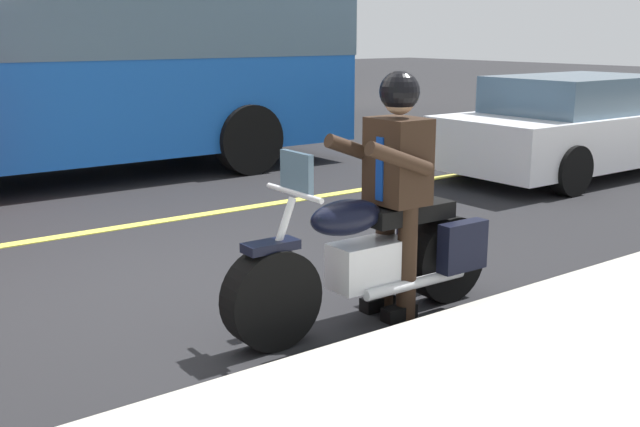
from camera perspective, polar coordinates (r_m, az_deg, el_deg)
The scene contains 5 objects.
ground_plane at distance 6.29m, azimuth -11.07°, elevation -5.27°, with size 80.00×80.00×0.00m, color black.
lane_center_stripe at distance 8.07m, azimuth -17.25°, elevation -1.41°, with size 60.00×0.16×0.01m, color #E5DB4C.
motorcycle_main at distance 5.34m, azimuth 4.07°, elevation -3.36°, with size 2.21×0.60×1.26m.
rider_main at distance 5.32m, azimuth 5.72°, elevation 3.03°, with size 0.62×0.55×1.74m.
car_silver at distance 11.50m, azimuth 19.04°, elevation 6.23°, with size 4.60×1.92×1.40m.
Camera 1 is at (2.51, 5.41, 1.99)m, focal length 42.65 mm.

